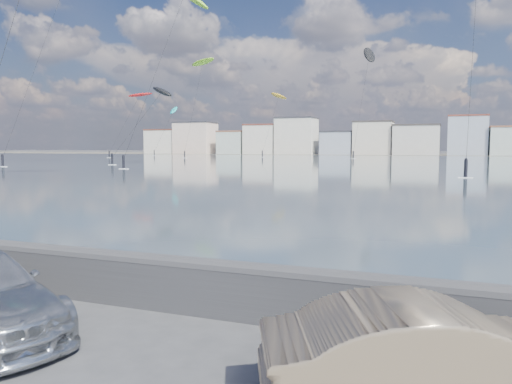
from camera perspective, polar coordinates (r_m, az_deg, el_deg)
ground at (r=7.73m, az=-18.86°, el=-18.86°), size 700.00×700.00×0.00m
bay_water at (r=97.04m, az=18.26°, el=3.12°), size 500.00×177.00×0.00m
far_shore_strip at (r=205.45m, az=19.72°, el=4.05°), size 500.00×60.00×0.00m
seawall at (r=9.63m, az=-8.48°, el=-10.11°), size 400.00×0.36×1.08m
far_buildings at (r=191.43m, az=20.08°, el=5.78°), size 240.79×13.26×14.60m
car_champagne at (r=6.40m, az=20.12°, el=-17.56°), size 4.32×2.97×1.35m
kitesurfer_0 at (r=138.53m, az=12.80°, el=14.97°), size 5.80×12.91×30.55m
kitesurfer_1 at (r=184.48m, az=-9.40°, el=9.15°), size 5.92×14.42×18.52m
kitesurfer_2 at (r=155.34m, az=2.62°, el=10.85°), size 3.78×16.95×19.66m
kitesurfer_4 at (r=154.48m, az=-13.18°, el=10.65°), size 8.28×15.57×19.18m
kitesurfer_5 at (r=98.90m, az=-10.73°, el=11.16°), size 9.21×18.21×15.61m
kitesurfer_17 at (r=146.58m, az=-6.13°, el=14.38°), size 8.76×12.05×28.35m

